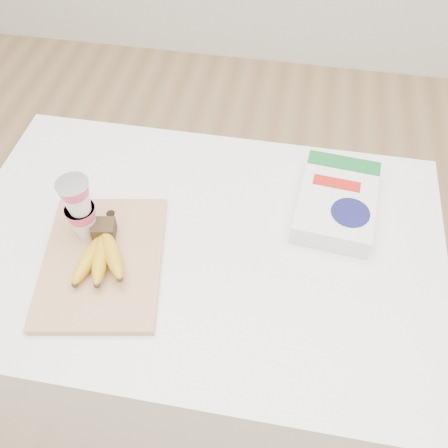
% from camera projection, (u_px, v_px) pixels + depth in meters
% --- Properties ---
extents(room, '(4.00, 4.00, 4.00)m').
position_uv_depth(room, '(184.00, 9.00, 0.69)').
color(room, tan).
rests_on(room, ground).
extents(table, '(1.08, 0.72, 0.81)m').
position_uv_depth(table, '(204.00, 328.00, 1.42)').
color(table, white).
rests_on(table, ground).
extents(cutting_board, '(0.31, 0.38, 0.02)m').
position_uv_depth(cutting_board, '(103.00, 261.00, 1.07)').
color(cutting_board, tan).
rests_on(cutting_board, table).
extents(bananas, '(0.12, 0.17, 0.06)m').
position_uv_depth(bananas, '(101.00, 253.00, 1.04)').
color(bananas, '#382816').
rests_on(bananas, cutting_board).
extents(yogurt_stack, '(0.07, 0.07, 0.16)m').
position_uv_depth(yogurt_stack, '(79.00, 207.00, 1.04)').
color(yogurt_stack, white).
rests_on(yogurt_stack, cutting_board).
extents(cereal_box, '(0.19, 0.27, 0.06)m').
position_uv_depth(cereal_box, '(337.00, 202.00, 1.15)').
color(cereal_box, white).
rests_on(cereal_box, table).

